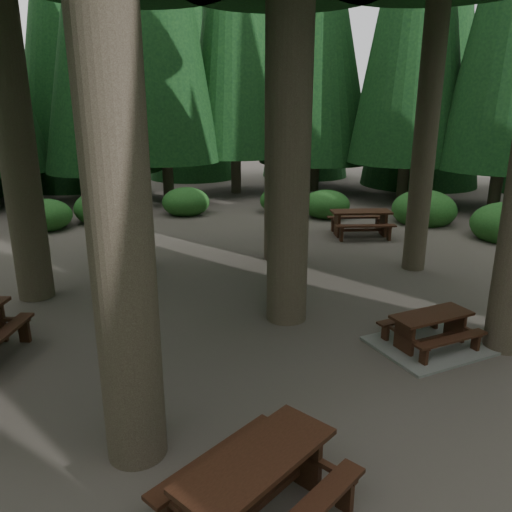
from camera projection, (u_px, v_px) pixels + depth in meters
name	position (u px, v px, depth m)	size (l,w,h in m)	color
ground	(255.00, 327.00, 10.21)	(80.00, 80.00, 0.00)	#504741
picnic_table_a	(430.00, 336.00, 9.34)	(2.08, 1.76, 0.67)	gray
picnic_table_d	(361.00, 219.00, 17.13)	(2.42, 2.16, 0.87)	#351B10
picnic_table_e	(257.00, 478.00, 5.34)	(2.39, 2.23, 0.83)	#351B10
shrub_ring	(272.00, 292.00, 11.00)	(23.86, 24.64, 1.49)	#245F20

